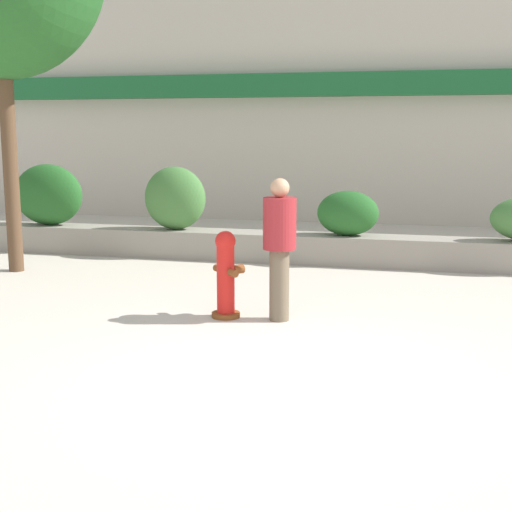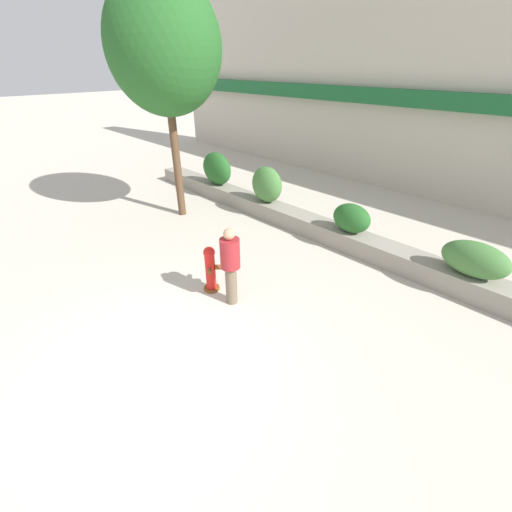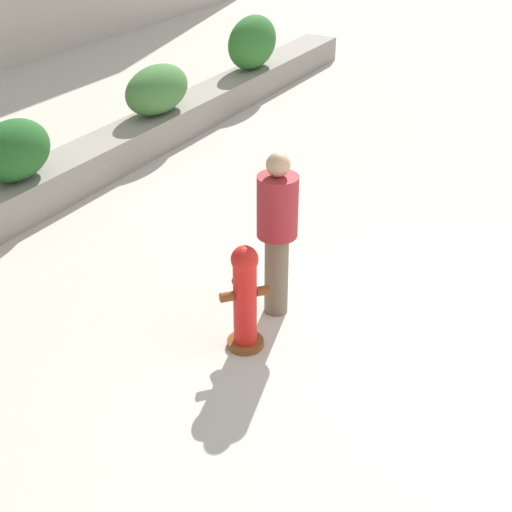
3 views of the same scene
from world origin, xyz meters
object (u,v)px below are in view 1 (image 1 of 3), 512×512
at_px(hedge_bush_2, 348,213).
at_px(hedge_bush_0, 48,195).
at_px(pedestrian, 280,240).
at_px(hedge_bush_1, 175,198).
at_px(fire_hydrant, 226,274).

bearing_deg(hedge_bush_2, hedge_bush_0, 180.00).
height_order(hedge_bush_2, pedestrian, pedestrian).
xyz_separation_m(hedge_bush_1, hedge_bush_2, (3.13, 0.00, -0.19)).
bearing_deg(hedge_bush_0, hedge_bush_2, 0.00).
relative_size(hedge_bush_0, hedge_bush_2, 1.32).
xyz_separation_m(hedge_bush_0, hedge_bush_2, (5.68, 0.00, -0.19)).
relative_size(hedge_bush_2, fire_hydrant, 0.97).
bearing_deg(hedge_bush_0, fire_hydrant, -40.01).
xyz_separation_m(fire_hydrant, pedestrian, (0.67, 0.02, 0.44)).
bearing_deg(fire_hydrant, hedge_bush_0, 139.99).
bearing_deg(pedestrian, hedge_bush_2, 84.69).
bearing_deg(hedge_bush_1, fire_hydrant, -61.70).
distance_m(hedge_bush_0, pedestrian, 6.59).
relative_size(hedge_bush_1, pedestrian, 0.66).
bearing_deg(fire_hydrant, hedge_bush_1, 118.30).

